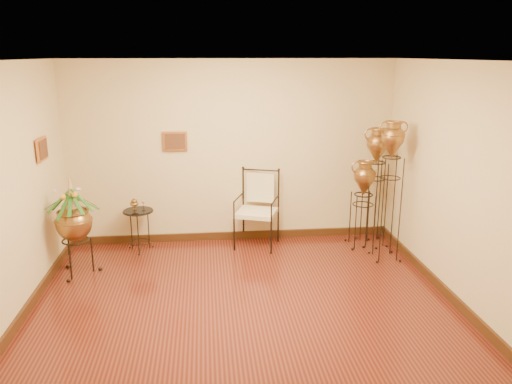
{
  "coord_description": "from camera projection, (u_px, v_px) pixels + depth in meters",
  "views": [
    {
      "loc": [
        -0.41,
        -5.02,
        2.86
      ],
      "look_at": [
        0.25,
        1.3,
        1.1
      ],
      "focal_mm": 35.0,
      "sensor_mm": 36.0,
      "label": 1
    }
  ],
  "objects": [
    {
      "name": "side_table",
      "position": [
        139.0,
        229.0,
        7.45
      ],
      "size": [
        0.55,
        0.55,
        0.8
      ],
      "rotation": [
        0.0,
        0.0,
        -0.34
      ],
      "color": "black",
      "rests_on": "ground"
    },
    {
      "name": "amphora_short",
      "position": [
        363.0,
        203.0,
        7.56
      ],
      "size": [
        0.48,
        0.48,
        1.36
      ],
      "rotation": [
        0.0,
        0.0,
        -0.18
      ],
      "color": "black",
      "rests_on": "ground"
    },
    {
      "name": "ground",
      "position": [
        246.0,
        317.0,
        5.62
      ],
      "size": [
        5.0,
        5.0,
        0.0
      ],
      "primitive_type": "plane",
      "color": "#5E2216",
      "rests_on": "ground"
    },
    {
      "name": "armchair",
      "position": [
        257.0,
        210.0,
        7.56
      ],
      "size": [
        0.82,
        0.79,
        1.16
      ],
      "rotation": [
        0.0,
        0.0,
        -0.35
      ],
      "color": "black",
      "rests_on": "ground"
    },
    {
      "name": "amphora_mid",
      "position": [
        375.0,
        186.0,
        7.58
      ],
      "size": [
        0.48,
        0.48,
        1.83
      ],
      "rotation": [
        0.0,
        0.0,
        -0.18
      ],
      "color": "black",
      "rests_on": "ground"
    },
    {
      "name": "room_shell",
      "position": [
        244.0,
        167.0,
        5.16
      ],
      "size": [
        5.02,
        5.02,
        2.81
      ],
      "color": "#D5B989",
      "rests_on": "ground"
    },
    {
      "name": "amphora_tall",
      "position": [
        389.0,
        190.0,
        6.99
      ],
      "size": [
        0.44,
        0.44,
        2.01
      ],
      "rotation": [
        0.0,
        0.0,
        0.11
      ],
      "color": "black",
      "rests_on": "ground"
    },
    {
      "name": "planter_urn",
      "position": [
        73.0,
        219.0,
        6.54
      ],
      "size": [
        0.78,
        0.78,
        1.38
      ],
      "rotation": [
        0.0,
        0.0,
        0.05
      ],
      "color": "black",
      "rests_on": "ground"
    }
  ]
}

